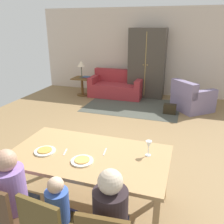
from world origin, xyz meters
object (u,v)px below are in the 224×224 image
Objects in this scene: person_man at (16,201)px; armchair at (191,99)px; book_lower at (87,78)px; couch at (117,87)px; plate_near_child at (82,161)px; plate_near_man at (45,151)px; dining_chair_man at (3,215)px; dining_table at (89,159)px; armoire at (147,63)px; wine_glass at (149,145)px; table_lamp at (81,64)px; person_child at (61,219)px; side_table at (82,84)px; book_upper at (87,77)px; handbag at (170,109)px.

person_man is 0.92× the size of armchair.
book_lower is (-1.54, 5.33, 0.08)m from person_man.
couch reaches higher than book_lower.
couch is at bearing 102.61° from plate_near_child.
person_man reaches higher than couch.
dining_chair_man is at bearing -90.15° from plate_near_man.
dining_table is 0.89× the size of armoire.
wine_glass is at bearing -58.53° from book_lower.
plate_near_man is 0.46× the size of table_lamp.
person_child is (0.00, -0.70, -0.26)m from dining_table.
side_table is at bearing 107.40° from dining_chair_man.
person_man is 5.62m from couch.
armchair is at bearing 83.02° from wine_glass.
dining_chair_man is 0.52× the size of couch.
dining_table is at bearing -65.92° from book_upper.
dining_table reaches higher than side_table.
wine_glass is 0.85× the size of book_upper.
person_man reaches higher than wine_glass.
person_child is 5.90m from armoire.
book_upper is (-0.93, -0.27, 0.32)m from couch.
side_table is (-2.91, 4.45, -0.52)m from wine_glass.
handbag is at bearing 80.52° from plate_near_child.
book_lower is 0.69× the size of handbag.
armoire reaches higher than dining_table.
handbag is (2.71, -0.90, -0.46)m from book_lower.
wine_glass is at bearing -56.84° from side_table.
dining_table is 2.01× the size of person_child.
book_upper is (-1.82, -0.54, -0.43)m from armoire.
person_man is at bearing -72.04° from table_lamp.
book_lower is (0.19, -0.00, -0.41)m from table_lamp.
handbag is at bearing -32.95° from couch.
plate_near_man is 0.21× the size of armchair.
handbag is (-0.02, 3.55, -0.76)m from wine_glass.
armoire reaches higher than side_table.
handbag is (2.89, -0.90, -0.88)m from table_lamp.
couch is 3.10× the size of table_lamp.
armoire is at bearing 16.93° from couch.
table_lamp is at bearing 115.79° from dining_table.
armchair is at bearing 74.51° from dining_table.
plate_near_child is 0.77m from person_man.
plate_near_child is 5.21m from couch.
book_upper is at bearing 121.63° from wine_glass.
plate_near_child is at bearing 90.37° from person_child.
handbag is (0.65, 3.91, -0.64)m from plate_near_child.
armchair is (1.67, 4.32, -0.45)m from plate_near_man.
wine_glass reaches higher than plate_near_man.
person_man is 5.04× the size of book_upper.
person_man is at bearing -92.61° from armoire.
book_lower is (-2.05, 4.81, -0.18)m from plate_near_child.
side_table is (-1.73, 4.75, -0.39)m from plate_near_man.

